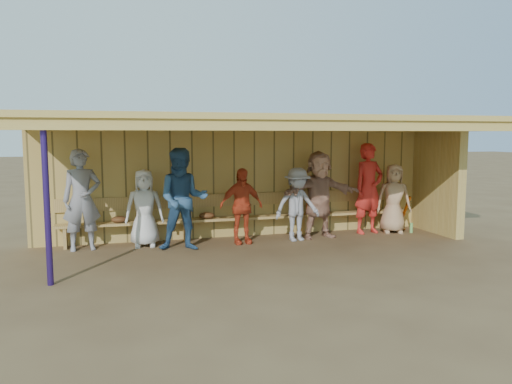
# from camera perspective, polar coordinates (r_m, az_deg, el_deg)

# --- Properties ---
(ground) EXTENTS (90.00, 90.00, 0.00)m
(ground) POSITION_cam_1_polar(r_m,az_deg,el_deg) (9.61, 0.58, -6.46)
(ground) COLOR brown
(ground) RESTS_ON ground
(player_a) EXTENTS (0.76, 0.56, 1.91)m
(player_a) POSITION_cam_1_polar(r_m,az_deg,el_deg) (9.87, -19.28, -0.85)
(player_a) COLOR gray
(player_a) RESTS_ON ground
(player_b) EXTENTS (0.77, 0.53, 1.51)m
(player_b) POSITION_cam_1_polar(r_m,az_deg,el_deg) (9.90, -12.64, -1.80)
(player_b) COLOR silver
(player_b) RESTS_ON ground
(player_c) EXTENTS (1.05, 0.88, 1.93)m
(player_c) POSITION_cam_1_polar(r_m,az_deg,el_deg) (9.43, -8.34, -0.83)
(player_c) COLOR #2D537D
(player_c) RESTS_ON ground
(player_d) EXTENTS (0.91, 0.45, 1.51)m
(player_d) POSITION_cam_1_polar(r_m,az_deg,el_deg) (9.92, -1.70, -1.61)
(player_d) COLOR #CD4020
(player_d) RESTS_ON ground
(player_e) EXTENTS (1.01, 0.64, 1.50)m
(player_e) POSITION_cam_1_polar(r_m,az_deg,el_deg) (10.22, 4.72, -1.42)
(player_e) COLOR #94949D
(player_e) RESTS_ON ground
(player_f) EXTENTS (1.73, 0.63, 1.83)m
(player_f) POSITION_cam_1_polar(r_m,az_deg,el_deg) (10.55, 7.23, -0.29)
(player_f) COLOR tan
(player_f) RESTS_ON ground
(player_g) EXTENTS (0.79, 0.58, 1.98)m
(player_g) POSITION_cam_1_polar(r_m,az_deg,el_deg) (11.23, 12.75, 0.40)
(player_g) COLOR red
(player_g) RESTS_ON ground
(player_h) EXTENTS (0.86, 0.69, 1.53)m
(player_h) POSITION_cam_1_polar(r_m,az_deg,el_deg) (11.42, 15.46, -0.73)
(player_h) COLOR tan
(player_h) RESTS_ON ground
(dugout_structure) EXTENTS (8.80, 3.20, 2.50)m
(dugout_structure) POSITION_cam_1_polar(r_m,az_deg,el_deg) (10.14, 1.59, 3.90)
(dugout_structure) COLOR tan
(dugout_structure) RESTS_ON ground
(bench) EXTENTS (7.60, 0.34, 0.93)m
(bench) POSITION_cam_1_polar(r_m,az_deg,el_deg) (10.56, -1.14, -2.36)
(bench) COLOR tan
(bench) RESTS_ON ground
(dugout_equipment) EXTENTS (6.47, 0.62, 0.80)m
(dugout_equipment) POSITION_cam_1_polar(r_m,az_deg,el_deg) (10.32, -3.94, -2.80)
(dugout_equipment) COLOR orange
(dugout_equipment) RESTS_ON ground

